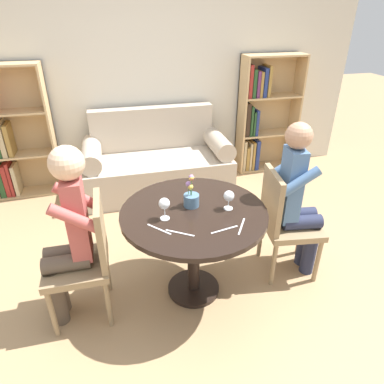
% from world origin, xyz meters
% --- Properties ---
extents(ground_plane, '(16.00, 16.00, 0.00)m').
position_xyz_m(ground_plane, '(0.00, 0.00, 0.00)').
color(ground_plane, tan).
extents(back_wall, '(5.20, 0.05, 2.70)m').
position_xyz_m(back_wall, '(0.00, 2.19, 1.35)').
color(back_wall, beige).
rests_on(back_wall, ground_plane).
extents(round_table, '(1.02, 1.02, 0.73)m').
position_xyz_m(round_table, '(0.00, 0.00, 0.60)').
color(round_table, black).
rests_on(round_table, ground_plane).
extents(couch, '(1.67, 0.80, 0.92)m').
position_xyz_m(couch, '(0.00, 1.77, 0.31)').
color(couch, '#B7A893').
rests_on(couch, ground_plane).
extents(bookshelf_left, '(0.76, 0.28, 1.46)m').
position_xyz_m(bookshelf_left, '(-1.60, 2.03, 0.69)').
color(bookshelf_left, tan).
rests_on(bookshelf_left, ground_plane).
extents(bookshelf_right, '(0.76, 0.28, 1.46)m').
position_xyz_m(bookshelf_right, '(1.40, 2.04, 0.72)').
color(bookshelf_right, tan).
rests_on(bookshelf_right, ground_plane).
extents(chair_left, '(0.42, 0.42, 0.90)m').
position_xyz_m(chair_left, '(-0.75, -0.01, 0.49)').
color(chair_left, '#937A56').
rests_on(chair_left, ground_plane).
extents(chair_right, '(0.47, 0.47, 0.90)m').
position_xyz_m(chair_right, '(0.75, 0.07, 0.49)').
color(chair_right, '#937A56').
rests_on(chair_right, ground_plane).
extents(person_left, '(0.42, 0.34, 1.28)m').
position_xyz_m(person_left, '(-0.83, -0.01, 0.69)').
color(person_left, brown).
rests_on(person_left, ground_plane).
extents(person_right, '(0.44, 0.38, 1.28)m').
position_xyz_m(person_right, '(0.83, 0.05, 0.67)').
color(person_right, '#282D47').
rests_on(person_right, ground_plane).
extents(wine_glass_left, '(0.07, 0.07, 0.15)m').
position_xyz_m(wine_glass_left, '(-0.21, -0.05, 0.84)').
color(wine_glass_left, white).
rests_on(wine_glass_left, round_table).
extents(wine_glass_right, '(0.07, 0.07, 0.14)m').
position_xyz_m(wine_glass_right, '(0.24, -0.03, 0.82)').
color(wine_glass_right, white).
rests_on(wine_glass_right, round_table).
extents(flower_vase, '(0.11, 0.11, 0.24)m').
position_xyz_m(flower_vase, '(-0.00, 0.07, 0.80)').
color(flower_vase, slate).
rests_on(flower_vase, round_table).
extents(knife_left_setting, '(0.11, 0.17, 0.00)m').
position_xyz_m(knife_left_setting, '(0.25, -0.26, 0.73)').
color(knife_left_setting, silver).
rests_on(knife_left_setting, round_table).
extents(fork_left_setting, '(0.19, 0.05, 0.00)m').
position_xyz_m(fork_left_setting, '(0.13, -0.27, 0.73)').
color(fork_left_setting, silver).
rests_on(fork_left_setting, round_table).
extents(knife_right_setting, '(0.13, 0.15, 0.00)m').
position_xyz_m(knife_right_setting, '(-0.27, -0.16, 0.73)').
color(knife_right_setting, silver).
rests_on(knife_right_setting, round_table).
extents(fork_right_setting, '(0.16, 0.11, 0.00)m').
position_xyz_m(fork_right_setting, '(-0.15, -0.23, 0.73)').
color(fork_right_setting, silver).
rests_on(fork_right_setting, round_table).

